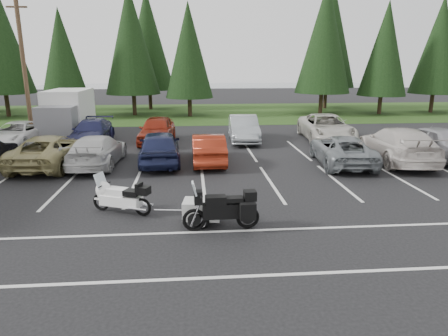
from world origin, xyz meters
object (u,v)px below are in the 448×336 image
utility_pole (23,62)px  car_near_7 (398,145)px  car_far_3 (244,129)px  touring_motorcycle (121,194)px  car_far_2 (157,130)px  car_near_2 (51,151)px  car_far_0 (17,134)px  car_far_1 (92,132)px  car_near_3 (97,150)px  car_far_4 (326,128)px  box_truck (65,114)px  car_near_4 (160,147)px  cargo_trailer (202,212)px  adventure_motorcycle (221,205)px  car_near_8 (433,142)px  car_near_5 (208,148)px  car_near_6 (342,150)px

utility_pole → car_near_7: utility_pole is taller
car_far_3 → touring_motorcycle: bearing=-112.7°
utility_pole → car_far_2: (8.05, -2.33, -3.91)m
car_near_2 → car_far_0: size_ratio=1.09×
car_near_2 → car_far_1: (0.66, 5.14, -0.03)m
car_near_3 → car_far_4: car_far_4 is taller
box_truck → utility_pole: bearing=-166.0°
utility_pole → car_near_4: (8.57, -7.38, -3.90)m
car_near_4 → cargo_trailer: size_ratio=2.97×
car_near_2 → car_far_4: size_ratio=0.92×
car_near_7 → car_far_1: car_near_7 is taller
car_near_3 → car_far_1: car_near_3 is taller
utility_pole → box_truck: (2.00, 0.50, -3.25)m
car_near_3 → adventure_motorcycle: (5.16, -7.87, 0.03)m
car_far_0 → adventure_motorcycle: size_ratio=1.97×
car_near_3 → car_far_3: car_far_3 is taller
car_far_1 → adventure_motorcycle: bearing=-62.9°
car_far_4 → touring_motorcycle: car_far_4 is taller
car_far_2 → car_far_3: car_far_2 is taller
utility_pole → car_near_8: 23.57m
car_near_5 → touring_motorcycle: (-3.05, -6.33, -0.06)m
car_far_1 → utility_pole: bearing=151.6°
car_near_6 → car_far_4: (1.23, 5.87, 0.11)m
touring_motorcycle → adventure_motorcycle: (3.06, -1.57, 0.10)m
car_near_6 → car_far_4: 6.00m
car_near_3 → car_near_4: size_ratio=1.04×
car_near_2 → car_near_8: car_near_8 is taller
car_near_3 → box_truck: bearing=-62.8°
car_near_2 → car_far_0: 6.21m
car_near_4 → adventure_motorcycle: bearing=102.8°
car_near_8 → touring_motorcycle: bearing=19.1°
car_far_0 → car_far_2: bearing=5.8°
cargo_trailer → car_near_8: bearing=40.0°
car_near_6 → cargo_trailer: bearing=49.7°
car_far_0 → car_far_1: (4.19, 0.03, 0.03)m
car_near_6 → cargo_trailer: (-6.74, -6.59, -0.32)m
car_near_4 → car_near_5: (2.29, -0.08, -0.09)m
car_near_4 → car_near_7: car_near_7 is taller
car_near_2 → car_far_1: size_ratio=1.08×
car_far_1 → car_far_3: bearing=1.1°
utility_pole → car_far_3: bearing=-9.4°
car_near_7 → car_far_1: (-15.66, 5.64, -0.13)m
car_far_4 → car_far_3: bearing=-178.1°
car_near_4 → adventure_motorcycle: car_near_4 is taller
car_near_8 → adventure_motorcycle: size_ratio=2.01×
car_near_5 → car_near_6: 6.27m
car_far_0 → car_far_2: 7.97m
car_near_8 → box_truck: bearing=-26.6°
car_near_4 → car_far_0: size_ratio=0.97×
car_far_1 → car_far_3: size_ratio=1.04×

